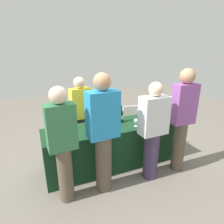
# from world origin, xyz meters

# --- Properties ---
(ground_plane) EXTENTS (12.00, 12.00, 0.00)m
(ground_plane) POSITION_xyz_m (0.00, 0.00, 0.00)
(ground_plane) COLOR slate
(tasting_table) EXTENTS (2.34, 0.68, 0.75)m
(tasting_table) POSITION_xyz_m (0.00, 0.00, 0.38)
(tasting_table) COLOR #14381E
(tasting_table) RESTS_ON ground_plane
(wine_bottle_0) EXTENTS (0.07, 0.07, 0.33)m
(wine_bottle_0) POSITION_xyz_m (-0.36, 0.15, 0.87)
(wine_bottle_0) COLOR black
(wine_bottle_0) RESTS_ON tasting_table
(wine_bottle_1) EXTENTS (0.07, 0.07, 0.33)m
(wine_bottle_1) POSITION_xyz_m (-0.03, 0.10, 0.87)
(wine_bottle_1) COLOR black
(wine_bottle_1) RESTS_ON tasting_table
(wine_bottle_2) EXTENTS (0.08, 0.08, 0.29)m
(wine_bottle_2) POSITION_xyz_m (0.07, 0.08, 0.85)
(wine_bottle_2) COLOR black
(wine_bottle_2) RESTS_ON tasting_table
(wine_bottle_3) EXTENTS (0.07, 0.07, 0.31)m
(wine_bottle_3) POSITION_xyz_m (0.23, 0.11, 0.86)
(wine_bottle_3) COLOR black
(wine_bottle_3) RESTS_ON tasting_table
(wine_bottle_4) EXTENTS (0.07, 0.07, 0.33)m
(wine_bottle_4) POSITION_xyz_m (0.95, 0.10, 0.87)
(wine_bottle_4) COLOR black
(wine_bottle_4) RESTS_ON tasting_table
(wine_glass_0) EXTENTS (0.07, 0.07, 0.15)m
(wine_glass_0) POSITION_xyz_m (-0.38, -0.09, 0.85)
(wine_glass_0) COLOR silver
(wine_glass_0) RESTS_ON tasting_table
(wine_glass_1) EXTENTS (0.07, 0.07, 0.14)m
(wine_glass_1) POSITION_xyz_m (0.37, -0.18, 0.85)
(wine_glass_1) COLOR silver
(wine_glass_1) RESTS_ON tasting_table
(wine_glass_2) EXTENTS (0.07, 0.07, 0.13)m
(wine_glass_2) POSITION_xyz_m (0.54, -0.07, 0.84)
(wine_glass_2) COLOR silver
(wine_glass_2) RESTS_ON tasting_table
(server_pouring) EXTENTS (0.39, 0.25, 1.54)m
(server_pouring) POSITION_xyz_m (-0.40, 0.57, 0.84)
(server_pouring) COLOR black
(server_pouring) RESTS_ON ground_plane
(guest_0) EXTENTS (0.38, 0.22, 1.61)m
(guest_0) POSITION_xyz_m (-0.92, -0.55, 0.88)
(guest_0) COLOR brown
(guest_0) RESTS_ON ground_plane
(guest_1) EXTENTS (0.44, 0.26, 1.74)m
(guest_1) POSITION_xyz_m (-0.37, -0.54, 0.94)
(guest_1) COLOR brown
(guest_1) RESTS_ON ground_plane
(guest_2) EXTENTS (0.43, 0.24, 1.57)m
(guest_2) POSITION_xyz_m (0.42, -0.59, 0.84)
(guest_2) COLOR #3F3351
(guest_2) RESTS_ON ground_plane
(guest_3) EXTENTS (0.39, 0.23, 1.74)m
(guest_3) POSITION_xyz_m (0.99, -0.59, 0.96)
(guest_3) COLOR brown
(guest_3) RESTS_ON ground_plane
(menu_board) EXTENTS (0.48, 0.10, 0.73)m
(menu_board) POSITION_xyz_m (0.95, 0.95, 0.37)
(menu_board) COLOR white
(menu_board) RESTS_ON ground_plane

